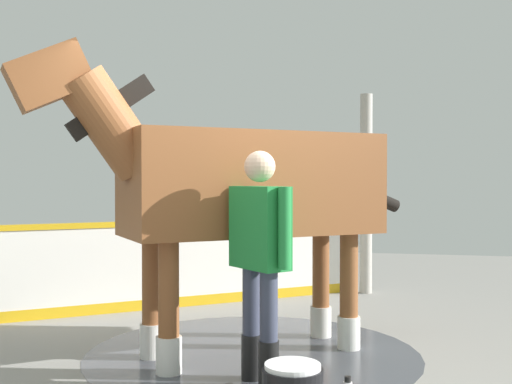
{
  "coord_description": "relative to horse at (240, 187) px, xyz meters",
  "views": [
    {
      "loc": [
        4.82,
        1.03,
        1.49
      ],
      "look_at": [
        0.0,
        -0.02,
        1.39
      ],
      "focal_mm": 43.87,
      "sensor_mm": 36.0,
      "label": 1
    }
  ],
  "objects": [
    {
      "name": "wet_patch",
      "position": [
        -0.07,
        0.1,
        -1.42
      ],
      "size": [
        2.86,
        2.86,
        0.0
      ],
      "primitive_type": "cylinder",
      "color": "#42444C",
      "rests_on": "ground"
    },
    {
      "name": "handler",
      "position": [
        0.69,
        0.32,
        -0.44
      ],
      "size": [
        0.5,
        0.52,
        1.7
      ],
      "rotation": [
        0.0,
        0.0,
        2.4
      ],
      "color": "black",
      "rests_on": "ground"
    },
    {
      "name": "barrier_wall",
      "position": [
        -1.77,
        -1.21,
        -0.96
      ],
      "size": [
        2.84,
        3.65,
        1.02
      ],
      "color": "white",
      "rests_on": "ground"
    },
    {
      "name": "horse",
      "position": [
        0.0,
        0.0,
        0.0
      ],
      "size": [
        2.32,
        2.9,
        2.53
      ],
      "rotation": [
        0.0,
        0.0,
        -0.91
      ],
      "color": "brown",
      "rests_on": "ground"
    },
    {
      "name": "roof_post_far",
      "position": [
        -3.17,
        0.92,
        -0.12
      ],
      "size": [
        0.16,
        0.16,
        2.6
      ],
      "primitive_type": "cylinder",
      "color": "#B7B2A8",
      "rests_on": "ground"
    },
    {
      "name": "ground_plane",
      "position": [
        0.3,
        0.23,
        -1.44
      ],
      "size": [
        16.0,
        16.0,
        0.02
      ],
      "primitive_type": "cube",
      "color": "gray"
    }
  ]
}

